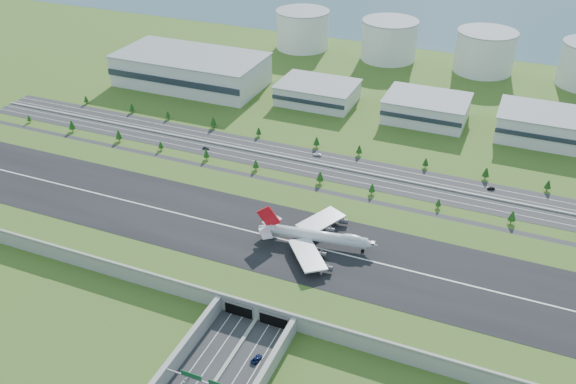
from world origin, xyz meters
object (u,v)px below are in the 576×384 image
at_px(fuel_tank_a, 302,30).
at_px(car_2, 257,359).
at_px(car_0, 186,380).
at_px(car_4, 206,148).
at_px(car_5, 491,188).
at_px(car_7, 317,154).
at_px(boeing_747, 317,236).

xyz_separation_m(fuel_tank_a, car_2, (130.24, -381.47, -16.57)).
bearing_deg(fuel_tank_a, car_0, -74.83).
relative_size(car_4, car_5, 1.09).
distance_m(car_2, car_7, 181.43).
height_order(fuel_tank_a, car_5, fuel_tank_a).
bearing_deg(car_7, boeing_747, 12.66).
xyz_separation_m(fuel_tank_a, car_0, (108.95, -401.97, -16.70)).
xyz_separation_m(boeing_747, car_7, (-37.78, 102.99, -12.47)).
relative_size(car_0, car_4, 0.81).
bearing_deg(fuel_tank_a, car_5, -45.32).
height_order(fuel_tank_a, car_7, fuel_tank_a).
distance_m(car_0, car_4, 199.26).
distance_m(car_0, car_5, 218.23).
bearing_deg(car_7, car_2, 4.99).
relative_size(car_0, car_7, 0.70).
bearing_deg(car_7, car_5, 82.27).
bearing_deg(car_4, car_0, -165.98).
bearing_deg(car_5, car_7, -114.39).
xyz_separation_m(boeing_747, car_0, (-19.90, -94.67, -12.62)).
bearing_deg(car_4, boeing_747, -139.90).
bearing_deg(car_5, boeing_747, -59.84).
bearing_deg(car_0, car_7, 90.61).
height_order(car_0, car_7, car_7).
bearing_deg(car_2, car_5, -99.77).
relative_size(car_2, car_5, 1.30).
bearing_deg(car_4, car_2, -157.54).
height_order(boeing_747, car_5, boeing_747).
relative_size(car_4, car_7, 0.86).
relative_size(boeing_747, car_5, 13.70).
distance_m(boeing_747, car_7, 110.41).
distance_m(car_4, car_7, 75.08).
bearing_deg(boeing_747, car_5, 46.65).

